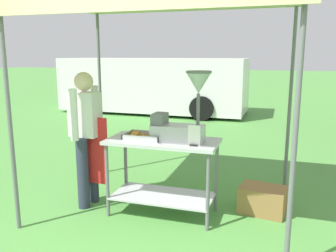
# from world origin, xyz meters

# --- Properties ---
(ground_plane) EXTENTS (70.00, 70.00, 0.00)m
(ground_plane) POSITION_xyz_m (0.00, 6.00, 0.00)
(ground_plane) COLOR #519342
(stall_canopy) EXTENTS (2.89, 2.09, 2.43)m
(stall_canopy) POSITION_xyz_m (-0.04, 1.46, 2.33)
(stall_canopy) COLOR slate
(stall_canopy) RESTS_ON ground
(donut_cart) EXTENTS (1.24, 0.60, 0.87)m
(donut_cart) POSITION_xyz_m (-0.04, 1.36, 0.62)
(donut_cart) COLOR #B7B7BC
(donut_cart) RESTS_ON ground
(donut_tray) EXTENTS (0.43, 0.30, 0.07)m
(donut_tray) POSITION_xyz_m (-0.25, 1.32, 0.90)
(donut_tray) COLOR #B7B7BC
(donut_tray) RESTS_ON donut_cart
(donut_fryer) EXTENTS (0.63, 0.28, 0.76)m
(donut_fryer) POSITION_xyz_m (0.20, 1.35, 1.16)
(donut_fryer) COLOR #B7B7BC
(donut_fryer) RESTS_ON donut_cart
(menu_sign) EXTENTS (0.13, 0.05, 0.22)m
(menu_sign) POSITION_xyz_m (0.36, 1.21, 0.97)
(menu_sign) COLOR black
(menu_sign) RESTS_ON donut_cart
(vendor) EXTENTS (0.46, 0.53, 1.61)m
(vendor) POSITION_xyz_m (-0.97, 1.33, 0.90)
(vendor) COLOR #2D3347
(vendor) RESTS_ON ground
(supply_crate) EXTENTS (0.56, 0.43, 0.31)m
(supply_crate) POSITION_xyz_m (1.06, 1.73, 0.15)
(supply_crate) COLOR olive
(supply_crate) RESTS_ON ground
(van_white) EXTENTS (5.75, 2.14, 1.69)m
(van_white) POSITION_xyz_m (-2.61, 8.25, 0.88)
(van_white) COLOR white
(van_white) RESTS_ON ground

